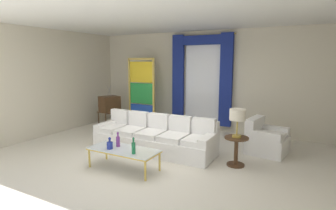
{
  "coord_description": "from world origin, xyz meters",
  "views": [
    {
      "loc": [
        3.0,
        -4.76,
        2.09
      ],
      "look_at": [
        -0.06,
        0.9,
        1.05
      ],
      "focal_mm": 28.79,
      "sensor_mm": 36.0,
      "label": 1
    }
  ],
  "objects_px": {
    "vintage_tv": "(110,105)",
    "round_side_table": "(236,149)",
    "couch_white_long": "(155,138)",
    "peacock_figurine": "(145,126)",
    "bottle_blue_decanter": "(110,145)",
    "bottle_amber_squat": "(134,147)",
    "bottle_crystal_tall": "(118,141)",
    "armchair_white": "(265,141)",
    "table_lamp_brass": "(238,116)",
    "stained_glass_divider": "(141,95)",
    "coffee_table": "(124,151)"
  },
  "relations": [
    {
      "from": "bottle_crystal_tall",
      "to": "peacock_figurine",
      "type": "xyz_separation_m",
      "value": [
        -0.92,
        2.41,
        -0.31
      ]
    },
    {
      "from": "bottle_crystal_tall",
      "to": "round_side_table",
      "type": "distance_m",
      "value": 2.38
    },
    {
      "from": "coffee_table",
      "to": "armchair_white",
      "type": "bearing_deg",
      "value": 45.69
    },
    {
      "from": "bottle_amber_squat",
      "to": "vintage_tv",
      "type": "relative_size",
      "value": 0.23
    },
    {
      "from": "stained_glass_divider",
      "to": "table_lamp_brass",
      "type": "relative_size",
      "value": 3.86
    },
    {
      "from": "bottle_amber_squat",
      "to": "round_side_table",
      "type": "height_order",
      "value": "bottle_amber_squat"
    },
    {
      "from": "coffee_table",
      "to": "peacock_figurine",
      "type": "height_order",
      "value": "peacock_figurine"
    },
    {
      "from": "vintage_tv",
      "to": "round_side_table",
      "type": "relative_size",
      "value": 2.26
    },
    {
      "from": "stained_glass_divider",
      "to": "round_side_table",
      "type": "distance_m",
      "value": 3.92
    },
    {
      "from": "couch_white_long",
      "to": "peacock_figurine",
      "type": "bearing_deg",
      "value": 131.58
    },
    {
      "from": "couch_white_long",
      "to": "bottle_amber_squat",
      "type": "xyz_separation_m",
      "value": [
        0.39,
        -1.41,
        0.23
      ]
    },
    {
      "from": "vintage_tv",
      "to": "round_side_table",
      "type": "height_order",
      "value": "vintage_tv"
    },
    {
      "from": "table_lamp_brass",
      "to": "round_side_table",
      "type": "bearing_deg",
      "value": -90.0
    },
    {
      "from": "peacock_figurine",
      "to": "round_side_table",
      "type": "xyz_separation_m",
      "value": [
        3.0,
        -1.25,
        0.14
      ]
    },
    {
      "from": "bottle_amber_squat",
      "to": "table_lamp_brass",
      "type": "height_order",
      "value": "table_lamp_brass"
    },
    {
      "from": "coffee_table",
      "to": "stained_glass_divider",
      "type": "relative_size",
      "value": 0.64
    },
    {
      "from": "bottle_amber_squat",
      "to": "coffee_table",
      "type": "bearing_deg",
      "value": 158.2
    },
    {
      "from": "round_side_table",
      "to": "peacock_figurine",
      "type": "bearing_deg",
      "value": 157.36
    },
    {
      "from": "stained_glass_divider",
      "to": "round_side_table",
      "type": "bearing_deg",
      "value": -26.65
    },
    {
      "from": "vintage_tv",
      "to": "table_lamp_brass",
      "type": "relative_size",
      "value": 2.36
    },
    {
      "from": "bottle_blue_decanter",
      "to": "peacock_figurine",
      "type": "xyz_separation_m",
      "value": [
        -0.88,
        2.6,
        -0.27
      ]
    },
    {
      "from": "round_side_table",
      "to": "table_lamp_brass",
      "type": "relative_size",
      "value": 1.04
    },
    {
      "from": "vintage_tv",
      "to": "stained_glass_divider",
      "type": "bearing_deg",
      "value": 21.27
    },
    {
      "from": "bottle_crystal_tall",
      "to": "armchair_white",
      "type": "xyz_separation_m",
      "value": [
        2.46,
        2.26,
        -0.24
      ]
    },
    {
      "from": "bottle_blue_decanter",
      "to": "peacock_figurine",
      "type": "relative_size",
      "value": 0.39
    },
    {
      "from": "bottle_crystal_tall",
      "to": "bottle_amber_squat",
      "type": "relative_size",
      "value": 0.96
    },
    {
      "from": "bottle_blue_decanter",
      "to": "stained_glass_divider",
      "type": "relative_size",
      "value": 0.11
    },
    {
      "from": "stained_glass_divider",
      "to": "peacock_figurine",
      "type": "xyz_separation_m",
      "value": [
        0.45,
        -0.48,
        -0.84
      ]
    },
    {
      "from": "coffee_table",
      "to": "armchair_white",
      "type": "xyz_separation_m",
      "value": [
        2.27,
        2.33,
        -0.09
      ]
    },
    {
      "from": "couch_white_long",
      "to": "vintage_tv",
      "type": "distance_m",
      "value": 2.84
    },
    {
      "from": "bottle_amber_squat",
      "to": "vintage_tv",
      "type": "distance_m",
      "value": 3.96
    },
    {
      "from": "couch_white_long",
      "to": "vintage_tv",
      "type": "bearing_deg",
      "value": 152.4
    },
    {
      "from": "armchair_white",
      "to": "round_side_table",
      "type": "distance_m",
      "value": 1.17
    },
    {
      "from": "bottle_crystal_tall",
      "to": "armchair_white",
      "type": "relative_size",
      "value": 0.32
    },
    {
      "from": "bottle_crystal_tall",
      "to": "vintage_tv",
      "type": "relative_size",
      "value": 0.22
    },
    {
      "from": "coffee_table",
      "to": "vintage_tv",
      "type": "xyz_separation_m",
      "value": [
        -2.54,
        2.58,
        0.35
      ]
    },
    {
      "from": "armchair_white",
      "to": "stained_glass_divider",
      "type": "relative_size",
      "value": 0.42
    },
    {
      "from": "bottle_blue_decanter",
      "to": "armchair_white",
      "type": "height_order",
      "value": "armchair_white"
    },
    {
      "from": "couch_white_long",
      "to": "bottle_blue_decanter",
      "type": "relative_size",
      "value": 12.49
    },
    {
      "from": "bottle_blue_decanter",
      "to": "peacock_figurine",
      "type": "bearing_deg",
      "value": 108.64
    },
    {
      "from": "couch_white_long",
      "to": "peacock_figurine",
      "type": "xyz_separation_m",
      "value": [
        -1.07,
        1.2,
        -0.09
      ]
    },
    {
      "from": "vintage_tv",
      "to": "stained_glass_divider",
      "type": "relative_size",
      "value": 0.61
    },
    {
      "from": "coffee_table",
      "to": "bottle_crystal_tall",
      "type": "height_order",
      "value": "bottle_crystal_tall"
    },
    {
      "from": "bottle_blue_decanter",
      "to": "couch_white_long",
      "type": "bearing_deg",
      "value": 82.33
    },
    {
      "from": "vintage_tv",
      "to": "peacock_figurine",
      "type": "distance_m",
      "value": 1.51
    },
    {
      "from": "bottle_amber_squat",
      "to": "vintage_tv",
      "type": "height_order",
      "value": "vintage_tv"
    },
    {
      "from": "peacock_figurine",
      "to": "couch_white_long",
      "type": "bearing_deg",
      "value": -48.42
    },
    {
      "from": "vintage_tv",
      "to": "table_lamp_brass",
      "type": "xyz_separation_m",
      "value": [
        4.42,
        -1.35,
        0.3
      ]
    },
    {
      "from": "stained_glass_divider",
      "to": "vintage_tv",
      "type": "bearing_deg",
      "value": -158.73
    },
    {
      "from": "peacock_figurine",
      "to": "round_side_table",
      "type": "relative_size",
      "value": 1.01
    }
  ]
}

